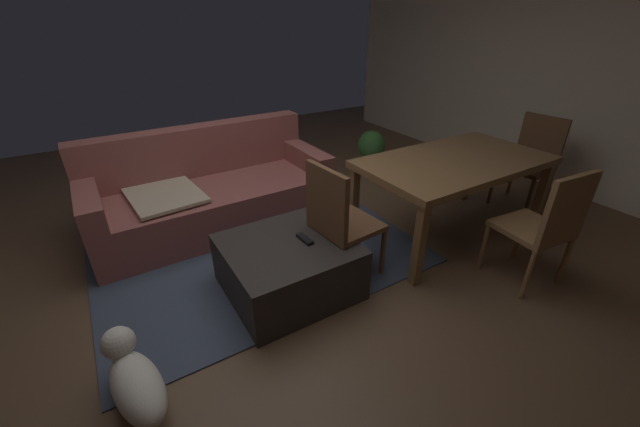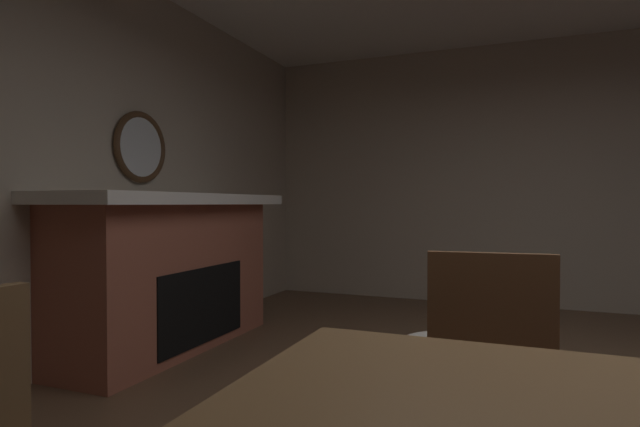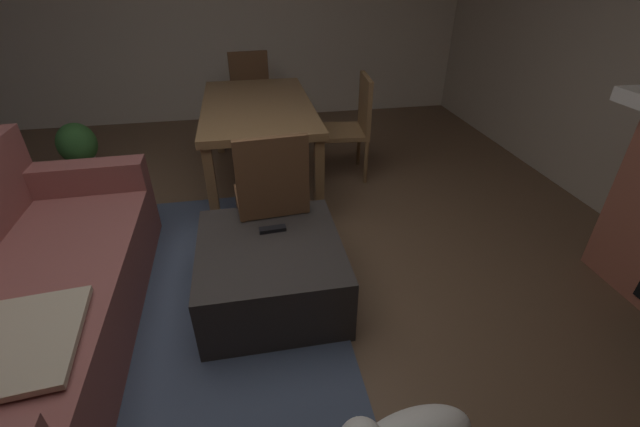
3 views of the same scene
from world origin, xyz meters
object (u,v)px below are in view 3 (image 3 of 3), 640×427
dining_chair_south (352,122)px  dining_chair_west (271,192)px  ottoman_coffee_table (271,271)px  dining_chair_east (252,91)px  dining_table (258,112)px  potted_plant (78,147)px  couch (14,304)px  tv_remote (273,229)px

dining_chair_south → dining_chair_west: 1.48m
ottoman_coffee_table → dining_chair_east: size_ratio=0.95×
dining_chair_west → dining_table: bearing=0.4°
ottoman_coffee_table → dining_chair_south: dining_chair_south is taller
dining_chair_south → dining_chair_west: bearing=145.0°
dining_chair_west → potted_plant: (1.70, 1.71, -0.25)m
dining_table → potted_plant: 1.81m
dining_table → dining_chair_west: size_ratio=1.77×
couch → dining_chair_west: (0.55, -1.35, 0.21)m
dining_table → dining_chair_south: bearing=-90.6°
dining_chair_south → potted_plant: dining_chair_south is taller
dining_table → dining_chair_west: (-1.22, -0.01, -0.14)m
tv_remote → ottoman_coffee_table: bearing=162.6°
dining_chair_south → dining_chair_east: (1.23, 0.86, 0.00)m
ottoman_coffee_table → dining_chair_south: (1.60, -0.90, 0.32)m
couch → dining_chair_east: bearing=-24.1°
couch → ottoman_coffee_table: bearing=-83.2°
tv_remote → potted_plant: potted_plant is taller
couch → ottoman_coffee_table: (0.16, -1.30, -0.11)m
tv_remote → potted_plant: 2.60m
ottoman_coffee_table → dining_chair_west: (0.39, -0.05, 0.32)m
dining_chair_west → tv_remote: bearing=175.2°
potted_plant → dining_chair_east: bearing=-66.5°
dining_table → tv_remote: bearing=179.4°
ottoman_coffee_table → dining_table: size_ratio=0.53×
dining_table → dining_chair_south: dining_chair_south is taller
dining_table → dining_chair_east: 1.22m
tv_remote → dining_chair_south: dining_chair_south is taller
couch → dining_chair_south: (1.76, -2.20, 0.21)m
dining_chair_south → dining_chair_east: size_ratio=1.00×
dining_table → dining_chair_east: dining_chair_east is taller
dining_chair_south → potted_plant: bearing=79.2°
dining_chair_west → potted_plant: bearing=45.2°
tv_remote → dining_table: bearing=-4.1°
couch → dining_chair_west: 1.48m
couch → dining_chair_west: size_ratio=2.35×
dining_chair_west → ottoman_coffee_table: bearing=172.2°
dining_table → potted_plant: bearing=74.3°
ottoman_coffee_table → potted_plant: potted_plant is taller
ottoman_coffee_table → dining_table: dining_table is taller
dining_table → dining_chair_west: dining_chair_west is taller
tv_remote → dining_chair_west: dining_chair_west is taller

